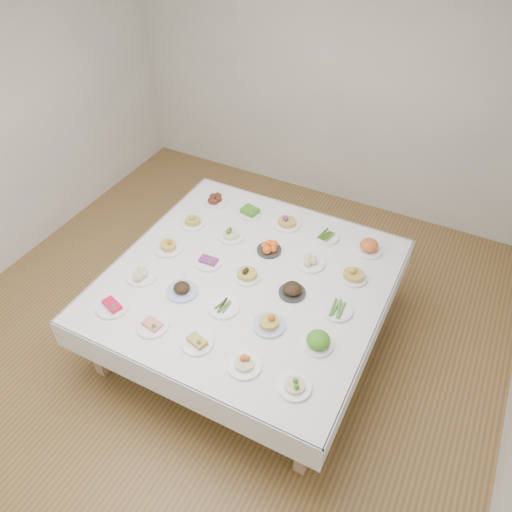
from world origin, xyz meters
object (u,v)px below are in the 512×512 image
at_px(dish_0, 112,304).
at_px(dish_12, 247,273).
at_px(display_table, 248,283).
at_px(dish_24, 369,245).

xyz_separation_m(dish_0, dish_12, (0.78, 0.79, 0.02)).
xyz_separation_m(display_table, dish_12, (-0.01, 0.00, 0.12)).
xyz_separation_m(dish_12, dish_24, (0.80, 0.79, 0.01)).
bearing_deg(dish_0, dish_12, 45.35).
distance_m(display_table, dish_12, 0.12).
relative_size(dish_12, dish_24, 0.93).
relative_size(dish_0, dish_12, 1.11).
distance_m(display_table, dish_0, 1.12).
bearing_deg(display_table, dish_12, 169.49).
height_order(dish_0, dish_24, dish_24).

